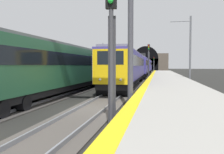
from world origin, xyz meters
name	(u,v)px	position (x,y,z in m)	size (l,w,h in m)	color
ground_plane	(93,110)	(0.00, 0.00, 0.00)	(320.00, 320.00, 0.00)	black
platform_right	(180,104)	(0.00, -4.45, 0.47)	(112.00, 4.47, 0.93)	#9E9B93
platform_right_edge_strip	(139,94)	(0.00, -2.47, 0.94)	(112.00, 0.50, 0.01)	yellow
track_main_line	(93,109)	(0.00, 0.00, 0.04)	(160.00, 2.62, 0.21)	#4C4742
track_adjacent_line	(19,106)	(0.00, 4.38, 0.04)	(160.00, 2.96, 0.21)	#383533
train_main_approaching	(141,66)	(35.75, 0.00, 2.28)	(63.44, 2.90, 4.81)	navy
train_adjacent_platform	(94,66)	(16.25, 4.38, 2.29)	(41.22, 3.11, 4.92)	#235638
railway_signal_near	(111,40)	(-3.75, -1.75, 3.27)	(0.39, 0.38, 5.42)	#38383D
railway_signal_mid	(149,58)	(28.93, -1.75, 3.58)	(0.39, 0.38, 5.98)	#38383D
railway_signal_far	(154,63)	(76.42, -1.75, 3.25)	(0.39, 0.38, 5.38)	#4C4C54
overhead_signal_gantry	(52,1)	(-0.14, 2.19, 5.80)	(0.70, 8.69, 7.76)	#3F3F47
tunnel_portal	(146,62)	(95.46, 2.19, 3.88)	(2.54, 19.75, 11.06)	#51473D
catenary_mast_near	(103,58)	(50.85, 11.44, 4.33)	(0.22, 1.93, 8.46)	#595B60
catenary_mast_far	(190,50)	(17.32, -7.04, 4.22)	(0.22, 2.47, 8.18)	#595B60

